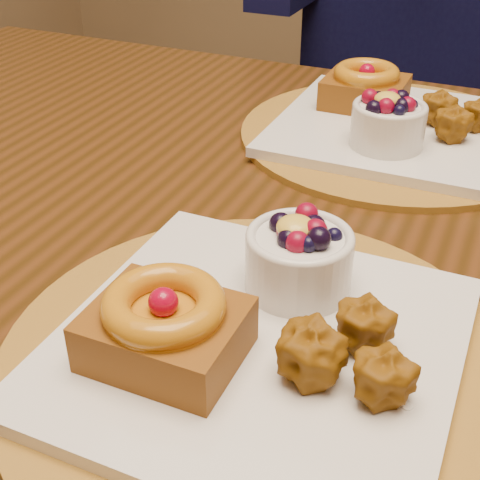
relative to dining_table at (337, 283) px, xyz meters
name	(u,v)px	position (x,y,z in m)	size (l,w,h in m)	color
dining_table	(337,283)	(0.00, 0.00, 0.00)	(1.60, 0.90, 0.76)	#321E09
place_setting_near	(258,330)	(0.00, -0.22, 0.10)	(0.38, 0.38, 0.08)	brown
place_setting_far	(393,122)	(0.00, 0.22, 0.10)	(0.38, 0.38, 0.08)	brown
chair_far	(439,108)	(-0.02, 0.87, -0.12)	(0.62, 0.62, 1.01)	black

